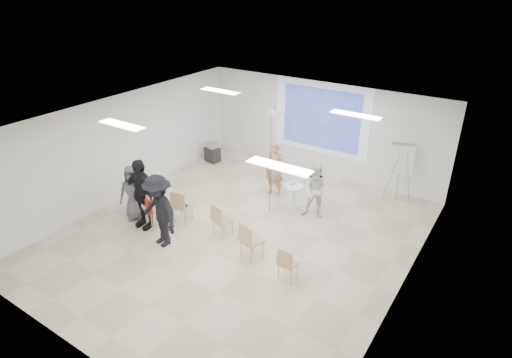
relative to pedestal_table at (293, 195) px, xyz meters
The scene contains 30 objects.
floor 2.13m from the pedestal_table, 102.01° to the right, with size 8.00×9.00×0.10m, color beige.
ceiling 3.39m from the pedestal_table, 102.01° to the right, with size 8.00×9.00×0.10m, color white.
wall_back 2.79m from the pedestal_table, 99.80° to the left, with size 8.00×0.10×3.00m, color silver.
wall_left 5.05m from the pedestal_table, 155.54° to the right, with size 0.10×9.00×3.00m, color silver.
wall_right 4.30m from the pedestal_table, 29.42° to the right, with size 0.10×9.00×3.00m, color silver.
projection_halo 2.89m from the pedestal_table, 100.06° to the left, with size 3.20×0.01×2.30m, color silver.
projection_image 2.88m from the pedestal_table, 100.12° to the left, with size 2.60×0.01×1.90m, color #343FB2.
pedestal_table is the anchor object (origin of this frame).
player_left 1.04m from the pedestal_table, 157.44° to the left, with size 0.68×0.46×1.85m, color #A37964.
player_right 0.91m from the pedestal_table, 11.01° to the right, with size 0.83×0.66×1.72m, color white.
controller_left 1.21m from the pedestal_table, 137.23° to the left, with size 0.04×0.12×0.04m, color white.
controller_right 0.98m from the pedestal_table, ahead, with size 0.04×0.13×0.04m, color white.
chair_far_left 4.12m from the pedestal_table, 145.86° to the right, with size 0.47×0.50×0.91m.
chair_left_mid 3.88m from the pedestal_table, 130.56° to the right, with size 0.61×0.63×1.00m.
chair_left_inner 3.13m from the pedestal_table, 130.79° to the right, with size 0.51×0.54×0.92m.
chair_center 2.45m from the pedestal_table, 108.60° to the right, with size 0.50×0.52×0.87m.
chair_right_inner 2.74m from the pedestal_table, 82.59° to the right, with size 0.55×0.57×0.94m.
chair_right_far 3.22m from the pedestal_table, 63.58° to the right, with size 0.37×0.40×0.79m.
red_jacket 3.97m from the pedestal_table, 128.92° to the right, with size 0.42×0.10×0.40m, color #A42414.
laptop 3.06m from the pedestal_table, 132.21° to the right, with size 0.34×0.25×0.03m, color black.
audience_left 4.12m from the pedestal_table, 132.04° to the right, with size 1.26×0.75×2.16m, color black.
audience_mid 3.86m from the pedestal_table, 117.63° to the right, with size 1.35×0.74×2.08m, color black.
audience_outer 4.33m from the pedestal_table, 138.15° to the right, with size 0.84×0.55×1.72m, color #59585E.
flipchart_easel 3.17m from the pedestal_table, 40.65° to the left, with size 0.72×0.57×1.75m.
av_cart 4.08m from the pedestal_table, 162.31° to the left, with size 0.54×0.47×0.71m.
ceiling_projector 2.40m from the pedestal_table, 121.43° to the right, with size 0.30×0.25×3.00m.
fluor_panel_nw 3.56m from the pedestal_table, behind, with size 1.20×0.30×0.02m, color white.
fluor_panel_ne 3.03m from the pedestal_table, ahead, with size 1.20×0.30×0.02m, color white.
fluor_panel_sw 5.02m from the pedestal_table, 124.51° to the right, with size 1.20×0.30×0.02m, color white.
fluor_panel_se 4.66m from the pedestal_table, 66.13° to the right, with size 1.20×0.30×0.02m, color white.
Camera 1 is at (5.36, -7.32, 6.01)m, focal length 30.00 mm.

